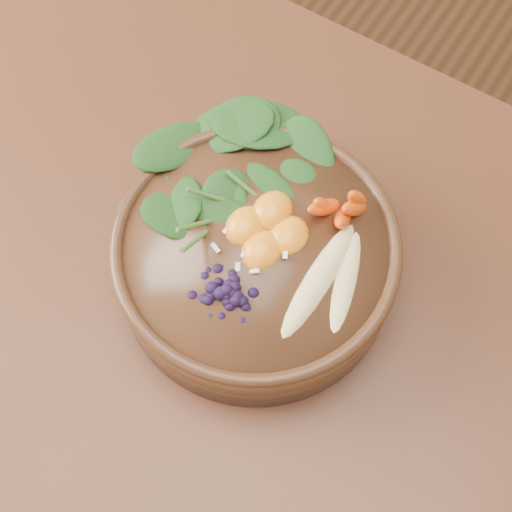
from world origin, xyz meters
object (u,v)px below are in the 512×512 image
at_px(dining_table, 161,365).
at_px(stoneware_bowl, 256,261).
at_px(banana_halves, 333,274).
at_px(mandarin_cluster, 267,223).
at_px(blueberry_pile, 226,284).
at_px(carrot_cluster, 344,188).
at_px(kale_heap, 249,168).

distance_m(dining_table, stoneware_bowl, 0.18).
bearing_deg(stoneware_bowl, banana_halves, 4.41).
bearing_deg(banana_halves, mandarin_cluster, 170.25).
bearing_deg(stoneware_bowl, blueberry_pile, -85.47).
bearing_deg(dining_table, carrot_cluster, 62.11).
distance_m(carrot_cluster, banana_halves, 0.08).
distance_m(dining_table, mandarin_cluster, 0.23).
bearing_deg(kale_heap, carrot_cluster, 12.18).
relative_size(stoneware_bowl, kale_heap, 1.53).
distance_m(carrot_cluster, blueberry_pile, 0.14).
distance_m(kale_heap, carrot_cluster, 0.09).
bearing_deg(carrot_cluster, banana_halves, -66.94).
xyz_separation_m(kale_heap, carrot_cluster, (0.09, 0.02, 0.02)).
bearing_deg(dining_table, banana_halves, 42.15).
height_order(kale_heap, mandarin_cluster, kale_heap).
bearing_deg(mandarin_cluster, stoneware_bowl, -94.67).
xyz_separation_m(dining_table, blueberry_pile, (0.06, 0.06, 0.18)).
bearing_deg(blueberry_pile, mandarin_cluster, 92.40).
bearing_deg(dining_table, kale_heap, 87.20).
xyz_separation_m(carrot_cluster, banana_halves, (0.03, -0.07, -0.02)).
relative_size(dining_table, carrot_cluster, 21.46).
height_order(stoneware_bowl, blueberry_pile, blueberry_pile).
xyz_separation_m(stoneware_bowl, mandarin_cluster, (0.00, 0.02, 0.05)).
bearing_deg(stoneware_bowl, kale_heap, 128.54).
xyz_separation_m(banana_halves, blueberry_pile, (-0.07, -0.06, 0.01)).
distance_m(mandarin_cluster, blueberry_pile, 0.07).
relative_size(stoneware_bowl, banana_halves, 1.77).
xyz_separation_m(dining_table, stoneware_bowl, (0.05, 0.11, 0.13)).
xyz_separation_m(stoneware_bowl, kale_heap, (-0.04, 0.05, 0.06)).
distance_m(stoneware_bowl, banana_halves, 0.09).
height_order(dining_table, stoneware_bowl, stoneware_bowl).
height_order(dining_table, banana_halves, banana_halves).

